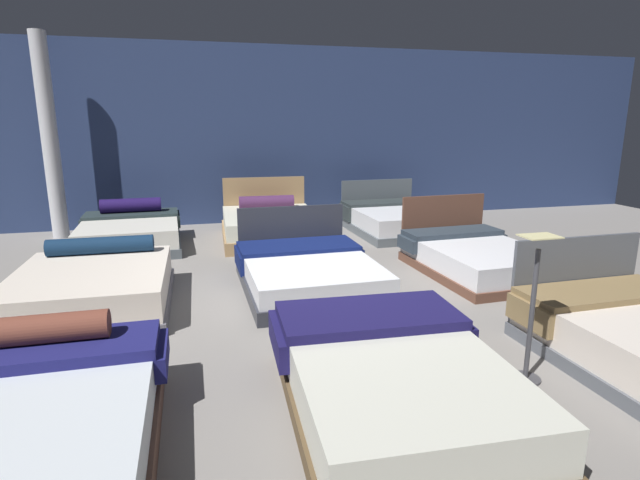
{
  "coord_description": "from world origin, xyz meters",
  "views": [
    {
      "loc": [
        -1.33,
        -5.5,
        2.05
      ],
      "look_at": [
        0.3,
        0.85,
        0.48
      ],
      "focal_mm": 28.18,
      "sensor_mm": 36.0,
      "label": 1
    }
  ],
  "objects_px": {
    "bed_5": "(476,257)",
    "support_pillar": "(50,138)",
    "bed_8": "(396,220)",
    "bed_4": "(308,272)",
    "bed_1": "(392,378)",
    "bed_3": "(93,288)",
    "bed_0": "(31,426)",
    "bed_6": "(130,233)",
    "price_sign": "(531,325)",
    "bed_7": "(270,225)"
  },
  "relations": [
    {
      "from": "bed_5",
      "to": "price_sign",
      "type": "relative_size",
      "value": 1.75
    },
    {
      "from": "bed_4",
      "to": "bed_6",
      "type": "relative_size",
      "value": 1.05
    },
    {
      "from": "bed_6",
      "to": "bed_0",
      "type": "bearing_deg",
      "value": -92.11
    },
    {
      "from": "bed_5",
      "to": "support_pillar",
      "type": "xyz_separation_m",
      "value": [
        -6.06,
        3.78,
        1.53
      ]
    },
    {
      "from": "bed_0",
      "to": "bed_1",
      "type": "distance_m",
      "value": 2.35
    },
    {
      "from": "bed_1",
      "to": "bed_3",
      "type": "relative_size",
      "value": 1.11
    },
    {
      "from": "bed_8",
      "to": "price_sign",
      "type": "xyz_separation_m",
      "value": [
        -1.15,
        -5.44,
        0.24
      ]
    },
    {
      "from": "bed_3",
      "to": "bed_4",
      "type": "distance_m",
      "value": 2.47
    },
    {
      "from": "bed_0",
      "to": "bed_6",
      "type": "height_order",
      "value": "bed_6"
    },
    {
      "from": "bed_5",
      "to": "bed_7",
      "type": "xyz_separation_m",
      "value": [
        -2.44,
        2.66,
        0.04
      ]
    },
    {
      "from": "bed_4",
      "to": "support_pillar",
      "type": "bearing_deg",
      "value": 133.03
    },
    {
      "from": "bed_0",
      "to": "bed_6",
      "type": "relative_size",
      "value": 0.96
    },
    {
      "from": "bed_7",
      "to": "price_sign",
      "type": "height_order",
      "value": "price_sign"
    },
    {
      "from": "bed_0",
      "to": "bed_4",
      "type": "distance_m",
      "value": 3.67
    },
    {
      "from": "bed_4",
      "to": "price_sign",
      "type": "xyz_separation_m",
      "value": [
        1.19,
        -2.68,
        0.26
      ]
    },
    {
      "from": "bed_1",
      "to": "bed_6",
      "type": "relative_size",
      "value": 1.11
    },
    {
      "from": "bed_7",
      "to": "bed_8",
      "type": "relative_size",
      "value": 0.98
    },
    {
      "from": "support_pillar",
      "to": "price_sign",
      "type": "bearing_deg",
      "value": -53.38
    },
    {
      "from": "bed_8",
      "to": "bed_1",
      "type": "bearing_deg",
      "value": -114.67
    },
    {
      "from": "bed_0",
      "to": "bed_5",
      "type": "relative_size",
      "value": 0.91
    },
    {
      "from": "bed_3",
      "to": "bed_0",
      "type": "bearing_deg",
      "value": -87.15
    },
    {
      "from": "bed_4",
      "to": "bed_5",
      "type": "distance_m",
      "value": 2.4
    },
    {
      "from": "bed_4",
      "to": "bed_8",
      "type": "relative_size",
      "value": 1.01
    },
    {
      "from": "bed_4",
      "to": "bed_6",
      "type": "xyz_separation_m",
      "value": [
        -2.37,
        2.78,
        0.03
      ]
    },
    {
      "from": "bed_5",
      "to": "support_pillar",
      "type": "height_order",
      "value": "support_pillar"
    },
    {
      "from": "bed_3",
      "to": "bed_6",
      "type": "relative_size",
      "value": 1.0
    },
    {
      "from": "bed_4",
      "to": "bed_8",
      "type": "xyz_separation_m",
      "value": [
        2.34,
        2.76,
        0.02
      ]
    },
    {
      "from": "support_pillar",
      "to": "bed_8",
      "type": "bearing_deg",
      "value": -10.27
    },
    {
      "from": "bed_0",
      "to": "price_sign",
      "type": "bearing_deg",
      "value": 2.03
    },
    {
      "from": "bed_0",
      "to": "bed_1",
      "type": "bearing_deg",
      "value": 0.25
    },
    {
      "from": "bed_1",
      "to": "bed_8",
      "type": "bearing_deg",
      "value": 69.86
    },
    {
      "from": "bed_5",
      "to": "bed_8",
      "type": "bearing_deg",
      "value": 88.85
    },
    {
      "from": "bed_6",
      "to": "bed_8",
      "type": "relative_size",
      "value": 0.95
    },
    {
      "from": "bed_1",
      "to": "bed_5",
      "type": "xyz_separation_m",
      "value": [
        2.42,
        2.86,
        -0.02
      ]
    },
    {
      "from": "bed_1",
      "to": "bed_7",
      "type": "xyz_separation_m",
      "value": [
        -0.02,
        5.52,
        0.02
      ]
    },
    {
      "from": "bed_4",
      "to": "support_pillar",
      "type": "height_order",
      "value": "support_pillar"
    },
    {
      "from": "bed_3",
      "to": "support_pillar",
      "type": "bearing_deg",
      "value": 107.65
    },
    {
      "from": "bed_6",
      "to": "bed_8",
      "type": "height_order",
      "value": "bed_8"
    },
    {
      "from": "bed_0",
      "to": "support_pillar",
      "type": "xyz_separation_m",
      "value": [
        -1.29,
        6.65,
        1.51
      ]
    },
    {
      "from": "price_sign",
      "to": "support_pillar",
      "type": "xyz_separation_m",
      "value": [
        -4.85,
        6.53,
        1.28
      ]
    },
    {
      "from": "bed_3",
      "to": "bed_5",
      "type": "distance_m",
      "value": 4.87
    },
    {
      "from": "bed_0",
      "to": "price_sign",
      "type": "xyz_separation_m",
      "value": [
        3.56,
        0.12,
        0.23
      ]
    },
    {
      "from": "bed_3",
      "to": "bed_5",
      "type": "relative_size",
      "value": 0.94
    },
    {
      "from": "bed_7",
      "to": "support_pillar",
      "type": "relative_size",
      "value": 0.59
    },
    {
      "from": "bed_1",
      "to": "bed_3",
      "type": "bearing_deg",
      "value": 134.96
    },
    {
      "from": "support_pillar",
      "to": "bed_0",
      "type": "bearing_deg",
      "value": -79.01
    },
    {
      "from": "bed_4",
      "to": "bed_7",
      "type": "bearing_deg",
      "value": 90.32
    },
    {
      "from": "bed_7",
      "to": "price_sign",
      "type": "distance_m",
      "value": 5.55
    },
    {
      "from": "bed_4",
      "to": "bed_7",
      "type": "height_order",
      "value": "bed_7"
    },
    {
      "from": "bed_4",
      "to": "bed_7",
      "type": "distance_m",
      "value": 2.73
    }
  ]
}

